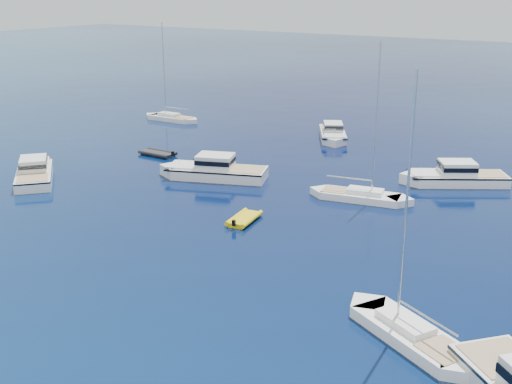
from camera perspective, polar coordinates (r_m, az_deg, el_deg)
motor_cruiser_centre at (r=61.08m, az=-3.82°, el=1.27°), size 11.69×7.10×2.94m
motor_cruiser_far_l at (r=64.15m, az=-19.07°, el=1.12°), size 9.82×9.26×2.72m
motor_cruiser_distant at (r=61.88m, az=17.17°, el=0.70°), size 10.63×8.24×2.76m
motor_cruiser_horizon at (r=76.96m, az=6.85°, el=4.72°), size 7.21×9.65×2.48m
sailboat_mid_r at (r=35.10m, az=13.50°, el=-12.67°), size 9.85×6.91×14.43m
sailboat_centre at (r=55.50m, az=9.28°, el=-0.69°), size 9.73×4.16×13.88m
sailboat_far_l at (r=87.63m, az=-7.55°, el=6.34°), size 9.10×2.57×13.29m
tender_yellow at (r=49.86m, az=-1.06°, el=-2.63°), size 2.57×3.97×0.95m
tender_grey_near at (r=34.39m, az=14.13°, el=-13.41°), size 3.97×3.38×0.95m
tender_grey_far at (r=69.78m, az=-8.74°, el=3.25°), size 4.24×2.30×0.95m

